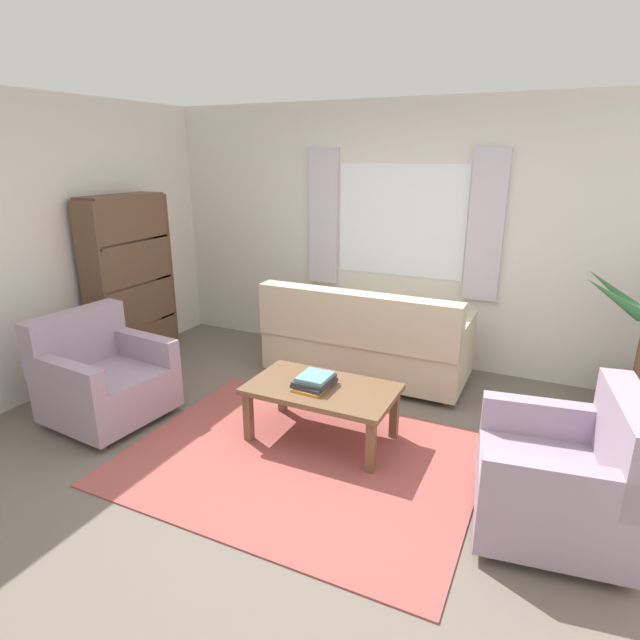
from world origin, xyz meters
name	(u,v)px	position (x,y,z in m)	size (l,w,h in m)	color
ground_plane	(300,460)	(0.00, 0.00, 0.00)	(6.24, 6.24, 0.00)	#6B6056
wall_back	(402,235)	(0.00, 2.26, 1.30)	(5.32, 0.12, 2.60)	silver
wall_left	(22,251)	(-2.66, 0.00, 1.30)	(0.12, 4.40, 2.60)	silver
window_with_curtains	(400,221)	(0.00, 2.18, 1.45)	(1.98, 0.07, 1.40)	white
area_rug	(300,459)	(0.00, 0.00, 0.01)	(2.43, 1.87, 0.01)	#9E4C47
couch	(365,342)	(-0.10, 1.53, 0.37)	(1.90, 0.82, 0.92)	#BCB293
armchair_left	(102,378)	(-1.74, -0.13, 0.35)	(0.89, 0.91, 0.88)	#998499
armchair_right	(564,478)	(1.69, 0.00, 0.35)	(0.93, 0.95, 0.88)	#998499
coffee_table	(322,394)	(0.02, 0.33, 0.38)	(1.10, 0.64, 0.44)	brown
book_stack_on_table	(314,381)	(-0.03, 0.30, 0.49)	(0.27, 0.33, 0.10)	orange
potted_plant	(638,369)	(2.18, 1.71, 0.44)	(1.19, 0.90, 1.26)	#56565B
bookshelf	(135,290)	(-2.35, 0.92, 0.78)	(0.30, 0.94, 1.72)	brown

